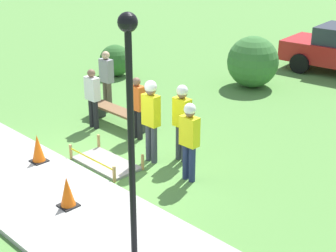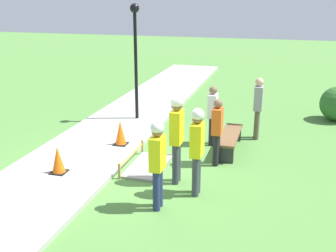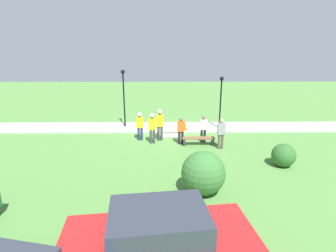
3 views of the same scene
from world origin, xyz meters
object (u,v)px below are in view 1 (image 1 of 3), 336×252
Objects in this scene: park_bench at (118,114)px; worker_supervisor at (189,136)px; traffic_cone_near_patch at (38,148)px; bystander_in_white_shirt at (107,77)px; traffic_cone_far_patch at (67,192)px; lamppost_near at (130,108)px; bystander_in_orange_shirt at (137,105)px; worker_trainee at (151,113)px; worker_assistant at (182,116)px; bystander_in_gray_shirt at (93,95)px.

park_bench is 3.60m from worker_supervisor.
bystander_in_white_shirt is at bearing 117.22° from traffic_cone_near_patch.
traffic_cone_far_patch is 4.33m from park_bench.
traffic_cone_near_patch is at bearing 168.93° from lamppost_near.
worker_supervisor is at bearing 115.81° from lamppost_near.
bystander_in_orange_shirt is 5.34m from lamppost_near.
worker_supervisor is at bearing -2.45° from worker_trainee.
bystander_in_white_shirt is at bearing 133.38° from traffic_cone_far_patch.
park_bench is at bearing 127.63° from traffic_cone_far_patch.
worker_trainee is (-1.20, 0.05, 0.15)m from worker_supervisor.
worker_assistant is (0.01, 3.10, 0.68)m from traffic_cone_far_patch.
worker_trainee is 1.12× the size of bystander_in_white_shirt.
bystander_in_gray_shirt is 1.38m from bystander_in_white_shirt.
lamppost_near is at bearing -57.72° from worker_assistant.
worker_assistant is at bearing -4.68° from bystander_in_orange_shirt.
traffic_cone_near_patch is 2.64m from worker_trainee.
traffic_cone_near_patch is at bearing -99.19° from bystander_in_orange_shirt.
traffic_cone_far_patch is at bearing -44.16° from bystander_in_gray_shirt.
bystander_in_gray_shirt is 6.17m from lamppost_near.
worker_assistant is 0.94× the size of worker_trainee.
park_bench is at bearing 101.80° from traffic_cone_near_patch.
park_bench is 1.16× the size of bystander_in_orange_shirt.
bystander_in_orange_shirt is at bearing 151.42° from worker_trainee.
bystander_in_white_shirt is at bearing 160.13° from bystander_in_orange_shirt.
bystander_in_gray_shirt is at bearing -165.77° from bystander_in_orange_shirt.
worker_trainee is at bearing 177.55° from worker_supervisor.
worker_trainee reaches higher than traffic_cone_far_patch.
park_bench is at bearing -27.03° from bystander_in_white_shirt.
bystander_in_gray_shirt is 0.93× the size of bystander_in_white_shirt.
worker_trainee reaches higher than worker_supervisor.
bystander_in_orange_shirt is 0.93× the size of bystander_in_white_shirt.
worker_supervisor is at bearing -5.65° from bystander_in_gray_shirt.
traffic_cone_near_patch is 3.45m from worker_supervisor.
worker_trainee is 1.41m from bystander_in_orange_shirt.
traffic_cone_far_patch is 0.16× the size of lamppost_near.
traffic_cone_far_patch is 4.19m from bystander_in_gray_shirt.
worker_trainee is 4.00m from lamppost_near.
bystander_in_orange_shirt is (-1.64, 3.24, 0.49)m from traffic_cone_far_patch.
worker_supervisor is at bearing -18.06° from bystander_in_white_shirt.
bystander_in_gray_shirt is at bearing -176.09° from worker_assistant.
lamppost_near is at bearing -31.16° from bystander_in_gray_shirt.
park_bench is 0.85m from bystander_in_gray_shirt.
worker_assistant is 1.67m from bystander_in_orange_shirt.
worker_supervisor is 3.78m from bystander_in_gray_shirt.
bystander_in_white_shirt is at bearing 144.56° from lamppost_near.
bystander_in_orange_shirt is at bearing 14.23° from bystander_in_gray_shirt.
worker_trainee is at bearing -28.58° from bystander_in_orange_shirt.
park_bench is 1.45m from bystander_in_white_shirt.
traffic_cone_far_patch is (2.06, -0.65, -0.01)m from traffic_cone_near_patch.
worker_supervisor is 0.96× the size of worker_assistant.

